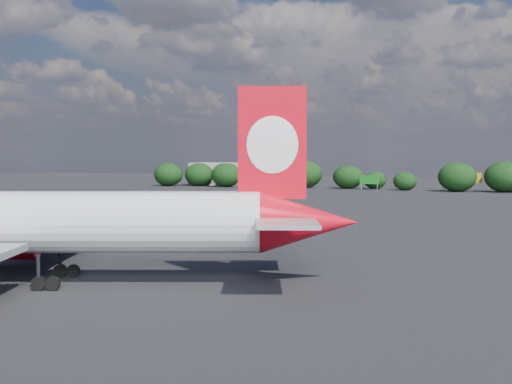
% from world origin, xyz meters
% --- Properties ---
extents(ground, '(500.00, 500.00, 0.00)m').
position_xyz_m(ground, '(0.00, 60.00, 0.00)').
color(ground, black).
rests_on(ground, ground).
extents(qantas_airliner, '(48.43, 46.67, 16.57)m').
position_xyz_m(qantas_airliner, '(-2.16, 9.30, 5.05)').
color(qantas_airliner, silver).
rests_on(qantas_airliner, ground).
extents(terminal_building, '(42.00, 16.00, 8.00)m').
position_xyz_m(terminal_building, '(-65.00, 192.00, 4.00)').
color(terminal_building, '#9C9686').
rests_on(terminal_building, ground).
extents(highway_sign, '(6.00, 0.30, 4.50)m').
position_xyz_m(highway_sign, '(-18.00, 176.00, 3.13)').
color(highway_sign, '#15691A').
rests_on(highway_sign, ground).
extents(billboard_yellow, '(5.00, 0.30, 5.50)m').
position_xyz_m(billboard_yellow, '(12.00, 182.00, 3.87)').
color(billboard_yellow, gold).
rests_on(billboard_yellow, ground).
extents(horizon_treeline, '(201.63, 16.29, 9.09)m').
position_xyz_m(horizon_treeline, '(1.90, 179.71, 3.97)').
color(horizon_treeline, black).
rests_on(horizon_treeline, ground).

